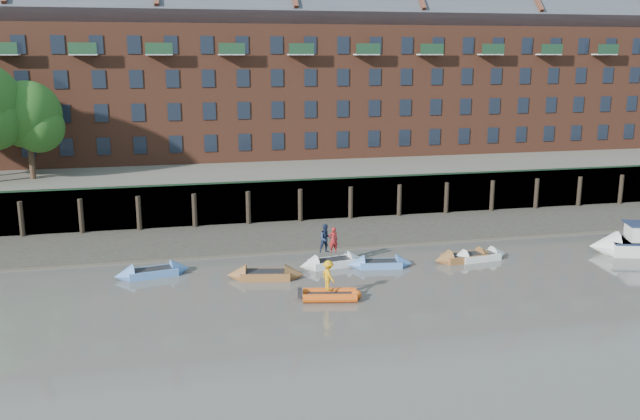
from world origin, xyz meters
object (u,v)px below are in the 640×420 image
object	(u,v)px
rowboat_2	(266,275)
rowboat_5	(465,257)
person_rower_a	(333,240)
rowboat_1	(153,272)
person_rib_crew	(328,275)
rowboat_6	(478,257)
rowboat_3	(332,263)
person_rower_b	(326,238)
rowboat_4	(380,264)
rib_tender	(332,295)
motor_launch	(634,244)

from	to	relation	value
rowboat_2	rowboat_5	xyz separation A→B (m)	(12.68, 0.64, -0.01)
rowboat_2	person_rower_a	distance (m)	4.83
rowboat_1	person_rib_crew	size ratio (longest dim) A/B	2.80
rowboat_6	person_rower_a	bearing A→B (deg)	167.41
rowboat_2	rowboat_3	distance (m)	4.56
person_rower_b	person_rib_crew	distance (m)	5.82
rowboat_6	person_rib_crew	size ratio (longest dim) A/B	2.59
rowboat_1	rowboat_2	xyz separation A→B (m)	(6.37, -1.94, 0.00)
person_rower_a	rowboat_4	bearing A→B (deg)	158.29
rowboat_5	person_rower_b	xyz separation A→B (m)	(-8.72, 0.99, 1.51)
rowboat_1	rowboat_5	xyz separation A→B (m)	(19.05, -1.29, -0.01)
rib_tender	person_rib_crew	bearing A→B (deg)	172.21
rowboat_4	motor_launch	size ratio (longest dim) A/B	0.61
rowboat_2	rowboat_4	bearing A→B (deg)	16.41
rowboat_5	person_rower_b	distance (m)	8.91
rowboat_4	rib_tender	size ratio (longest dim) A/B	1.29
rib_tender	motor_launch	distance (m)	21.38
rowboat_1	person_rower_a	bearing A→B (deg)	-13.33
rowboat_6	motor_launch	xyz separation A→B (m)	(10.37, -1.02, 0.46)
person_rower_a	rowboat_3	bearing A→B (deg)	17.18
person_rower_a	rib_tender	bearing A→B (deg)	71.16
rib_tender	motor_launch	bearing A→B (deg)	21.32
rib_tender	person_rower_b	distance (m)	6.02
motor_launch	person_rower_a	distance (m)	19.71
motor_launch	person_rower_a	xyz separation A→B (m)	(-19.60, 1.84, 0.97)
rowboat_3	rowboat_6	distance (m)	9.32
person_rower_a	motor_launch	bearing A→B (deg)	170.31
rowboat_6	person_rib_crew	bearing A→B (deg)	-164.18
rowboat_2	rowboat_1	bearing A→B (deg)	174.67
rib_tender	rowboat_3	bearing A→B (deg)	87.20
rowboat_1	person_rib_crew	bearing A→B (deg)	-44.06
rowboat_6	motor_launch	world-z (taller)	motor_launch
rowboat_5	person_rib_crew	world-z (taller)	person_rib_crew
rib_tender	person_rower_a	bearing A→B (deg)	86.75
rowboat_4	rowboat_1	bearing A→B (deg)	-177.22
rowboat_4	person_rower_a	xyz separation A→B (m)	(-2.74, 0.86, 1.44)
rowboat_3	motor_launch	world-z (taller)	motor_launch
rowboat_5	person_rower_b	size ratio (longest dim) A/B	2.46
rowboat_3	person_rower_a	xyz separation A→B (m)	(0.05, 0.02, 1.42)
rowboat_5	person_rib_crew	size ratio (longest dim) A/B	2.70
rowboat_6	motor_launch	size ratio (longest dim) A/B	0.62
rowboat_6	person_rib_crew	world-z (taller)	person_rib_crew
rowboat_4	motor_launch	world-z (taller)	motor_launch
rowboat_2	motor_launch	bearing A→B (deg)	10.66
motor_launch	person_rower_a	size ratio (longest dim) A/B	4.20
person_rib_crew	rowboat_5	bearing A→B (deg)	-81.45
rowboat_1	rowboat_3	size ratio (longest dim) A/B	1.02
rowboat_2	person_rower_a	world-z (taller)	person_rower_a
motor_launch	person_rower_a	world-z (taller)	person_rower_a
person_rower_a	person_rib_crew	distance (m)	5.75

